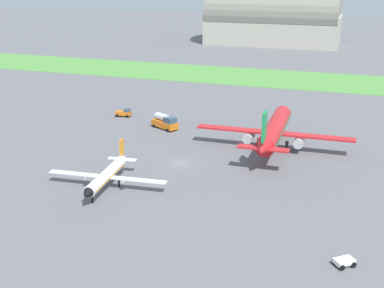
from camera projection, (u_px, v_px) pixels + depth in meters
The scene contains 8 objects.
ground_plane at pixel (181, 163), 93.27m from camera, with size 600.00×600.00×0.00m, color slate.
grass_taxiway_strip at pixel (263, 78), 164.28m from camera, with size 360.00×28.00×0.08m, color #549342.
airplane_midfield_jet at pixel (274, 130), 99.00m from camera, with size 30.64×30.02×10.84m.
airplane_foreground_turboprop at pixel (107, 175), 82.24m from camera, with size 20.03×17.17×6.00m.
pushback_tug_near_gate at pixel (124, 113), 121.74m from camera, with size 3.71×2.26×1.95m.
baggage_cart_midfield at pixel (344, 261), 61.17m from camera, with size 2.95×2.87×0.90m.
fuel_truck_by_runway at pixel (165, 122), 112.41m from camera, with size 6.87×5.14×3.29m.
hangar_distant at pixel (273, 15), 230.26m from camera, with size 59.16×26.76×29.11m.
Camera 1 is at (29.24, -81.87, 34.03)m, focal length 47.87 mm.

